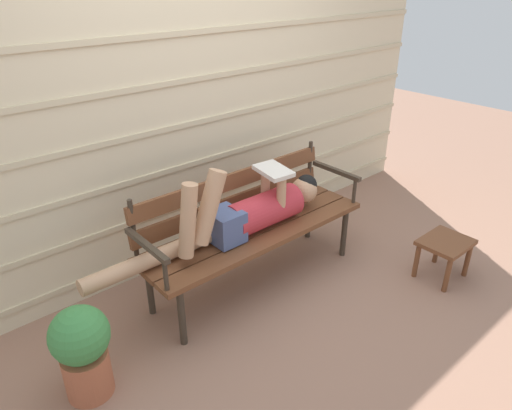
{
  "coord_description": "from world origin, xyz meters",
  "views": [
    {
      "loc": [
        -1.83,
        -2.04,
        2.04
      ],
      "look_at": [
        0.0,
        0.05,
        0.62
      ],
      "focal_mm": 32.73,
      "sensor_mm": 36.0,
      "label": 1
    }
  ],
  "objects_px": {
    "park_bench": "(249,220)",
    "reclining_person": "(247,213)",
    "footstool": "(445,248)",
    "potted_plant": "(83,349)"
  },
  "relations": [
    {
      "from": "park_bench",
      "to": "reclining_person",
      "type": "distance_m",
      "value": 0.16
    },
    {
      "from": "reclining_person",
      "to": "footstool",
      "type": "relative_size",
      "value": 4.95
    },
    {
      "from": "footstool",
      "to": "potted_plant",
      "type": "height_order",
      "value": "potted_plant"
    },
    {
      "from": "reclining_person",
      "to": "park_bench",
      "type": "bearing_deg",
      "value": 40.8
    },
    {
      "from": "footstool",
      "to": "reclining_person",
      "type": "bearing_deg",
      "value": 143.69
    },
    {
      "from": "park_bench",
      "to": "reclining_person",
      "type": "height_order",
      "value": "reclining_person"
    },
    {
      "from": "park_bench",
      "to": "reclining_person",
      "type": "bearing_deg",
      "value": -139.2
    },
    {
      "from": "park_bench",
      "to": "footstool",
      "type": "distance_m",
      "value": 1.42
    },
    {
      "from": "reclining_person",
      "to": "potted_plant",
      "type": "distance_m",
      "value": 1.28
    },
    {
      "from": "footstool",
      "to": "potted_plant",
      "type": "distance_m",
      "value": 2.48
    }
  ]
}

